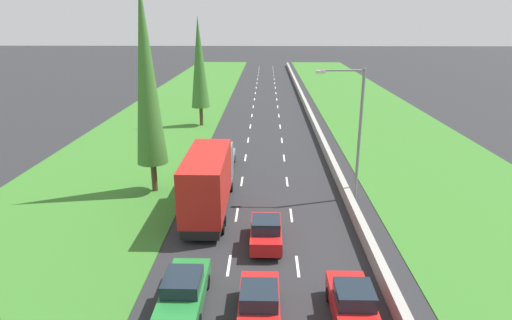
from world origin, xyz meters
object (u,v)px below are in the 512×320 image
Objects in this scene: red_hatchback_centre_lane_third at (266,232)px; grey_sedan_left_lane at (223,158)px; red_hatchback_right_lane at (352,303)px; poplar_tree_second at (146,75)px; green_sedan_left_lane_second at (184,291)px; poplar_tree_third at (199,63)px; street_light_mast at (355,126)px; red_box_truck_left_lane at (209,180)px; red_hatchback_centre_lane at (259,304)px.

red_hatchback_centre_lane_third is 13.70m from grey_sedan_left_lane.
poplar_tree_second is (-11.70, 14.01, 7.58)m from red_hatchback_right_lane.
red_hatchback_centre_lane_third is at bearing 57.09° from green_sedan_left_lane_second.
poplar_tree_third is 1.38× the size of street_light_mast.
poplar_tree_second reaches higher than grey_sedan_left_lane.
street_light_mast is at bearing 14.36° from red_box_truck_left_lane.
red_hatchback_centre_lane_third is at bearing -130.90° from street_light_mast.
red_hatchback_centre_lane is at bearing -80.22° from grey_sedan_left_lane.
green_sedan_left_lane_second is at bearing -89.30° from red_box_truck_left_lane.
red_box_truck_left_lane is at bearing -37.93° from poplar_tree_second.
street_light_mast reaches higher than red_hatchback_centre_lane_third.
red_hatchback_right_lane is at bearing -5.68° from green_sedan_left_lane_second.
red_hatchback_centre_lane is at bearing -72.34° from red_box_truck_left_lane.
red_box_truck_left_lane reaches higher than grey_sedan_left_lane.
red_hatchback_centre_lane is at bearing -14.40° from green_sedan_left_lane_second.
street_light_mast is (9.43, 12.27, 4.42)m from green_sedan_left_lane_second.
street_light_mast is at bearing 64.86° from red_hatchback_centre_lane.
poplar_tree_third reaches higher than green_sedan_left_lane_second.
red_hatchback_right_lane is at bearing -59.98° from red_hatchback_centre_lane_third.
red_hatchback_centre_lane_third is at bearing 87.57° from red_hatchback_centre_lane.
grey_sedan_left_lane is at bearing 146.05° from street_light_mast.
green_sedan_left_lane_second is 9.93m from red_box_truck_left_lane.
red_hatchback_centre_lane is 0.41× the size of red_box_truck_left_lane.
street_light_mast is at bearing -57.81° from poplar_tree_third.
red_hatchback_centre_lane is at bearing -60.96° from poplar_tree_second.
grey_sedan_left_lane is 10.34m from poplar_tree_second.
red_box_truck_left_lane is 5.85m from red_hatchback_centre_lane_third.
red_hatchback_centre_lane_third is 0.43× the size of street_light_mast.
poplar_tree_third is at bearing 122.19° from street_light_mast.
street_light_mast is (9.52, -6.41, 4.42)m from grey_sedan_left_lane.
red_hatchback_centre_lane_third is (3.66, -4.35, -1.35)m from red_box_truck_left_lane.
red_box_truck_left_lane is 8.96m from grey_sedan_left_lane.
street_light_mast is at bearing 49.10° from red_hatchback_centre_lane_third.
poplar_tree_second reaches higher than street_light_mast.
poplar_tree_third is at bearing 104.93° from grey_sedan_left_lane.
red_hatchback_right_lane is at bearing -69.61° from grey_sedan_left_lane.
red_hatchback_centre_lane_third is at bearing -74.86° from poplar_tree_third.
green_sedan_left_lane_second is 18.68m from grey_sedan_left_lane.
poplar_tree_second is 1.64× the size of street_light_mast.
red_hatchback_centre_lane is 17.87m from poplar_tree_second.
green_sedan_left_lane_second and grey_sedan_left_lane have the same top height.
poplar_tree_third is at bearing 102.05° from red_hatchback_centre_lane.
green_sedan_left_lane_second is at bearing -127.54° from street_light_mast.
red_box_truck_left_lane is at bearing 107.66° from red_hatchback_centre_lane.
grey_sedan_left_lane is at bearing 99.78° from red_hatchback_centre_lane.
grey_sedan_left_lane is (-3.63, 13.21, -0.02)m from red_hatchback_centre_lane_third.
red_hatchback_centre_lane is 15.14m from street_light_mast.
red_hatchback_right_lane is (7.24, -10.54, -1.35)m from red_box_truck_left_lane.
red_hatchback_centre_lane_third is 0.31× the size of poplar_tree_third.
green_sedan_left_lane_second is 1.00× the size of grey_sedan_left_lane.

